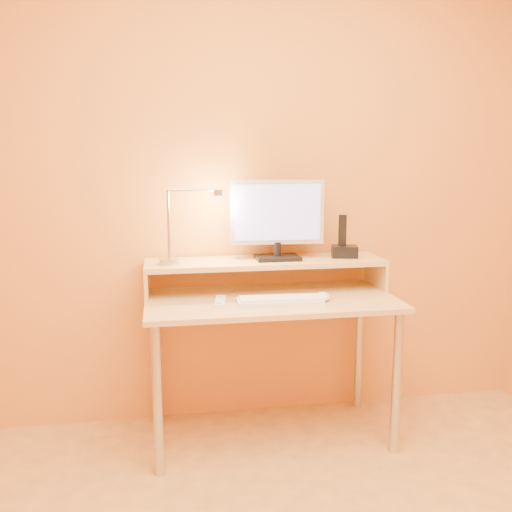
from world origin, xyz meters
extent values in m
cube|color=orange|center=(0.00, 1.50, 1.25)|extent=(3.00, 0.04, 2.50)
cylinder|color=#B4B4BD|center=(-0.55, 0.93, 0.35)|extent=(0.04, 0.04, 0.69)
cylinder|color=#B4B4BD|center=(0.55, 0.93, 0.35)|extent=(0.04, 0.04, 0.69)
cylinder|color=#B4B4BD|center=(-0.55, 1.43, 0.35)|extent=(0.04, 0.04, 0.69)
cylinder|color=#B4B4BD|center=(0.55, 1.43, 0.35)|extent=(0.04, 0.04, 0.69)
cube|color=#EAB570|center=(0.00, 1.18, 0.71)|extent=(1.20, 0.60, 0.02)
cube|color=#EAB570|center=(-0.59, 1.33, 0.79)|extent=(0.02, 0.30, 0.14)
cube|color=#EAB570|center=(0.59, 1.33, 0.79)|extent=(0.02, 0.30, 0.14)
cube|color=#EAB570|center=(0.00, 1.33, 0.87)|extent=(1.20, 0.30, 0.02)
cube|color=black|center=(0.06, 1.33, 0.89)|extent=(0.22, 0.16, 0.02)
cylinder|color=black|center=(0.06, 1.33, 0.93)|extent=(0.04, 0.04, 0.07)
cube|color=#B8B9BF|center=(0.06, 1.34, 1.12)|extent=(0.47, 0.06, 0.32)
cube|color=black|center=(0.06, 1.36, 1.12)|extent=(0.42, 0.03, 0.27)
cube|color=#9A9CEF|center=(0.06, 1.32, 1.12)|extent=(0.43, 0.03, 0.28)
cylinder|color=#B4B4BD|center=(-0.48, 1.30, 0.89)|extent=(0.10, 0.10, 0.02)
cylinder|color=#B4B4BD|center=(-0.48, 1.30, 1.07)|extent=(0.01, 0.01, 0.33)
cylinder|color=#B4B4BD|center=(-0.36, 1.30, 1.24)|extent=(0.24, 0.01, 0.01)
cylinder|color=#B4B4BD|center=(-0.24, 1.30, 1.22)|extent=(0.04, 0.04, 0.03)
cylinder|color=#FFEAC6|center=(-0.24, 1.30, 1.20)|extent=(0.03, 0.03, 0.00)
cube|color=black|center=(0.42, 1.33, 0.91)|extent=(0.15, 0.13, 0.06)
cube|color=black|center=(0.40, 1.33, 1.02)|extent=(0.04, 0.03, 0.16)
cube|color=#2133F8|center=(0.46, 1.28, 0.91)|extent=(0.01, 0.00, 0.04)
cube|color=white|center=(0.02, 1.07, 0.73)|extent=(0.40, 0.15, 0.02)
ellipsoid|color=white|center=(0.24, 1.09, 0.74)|extent=(0.08, 0.12, 0.04)
cube|color=white|center=(-0.25, 1.11, 0.73)|extent=(0.07, 0.18, 0.02)
camera|label=1|loc=(-0.52, -1.35, 1.39)|focal=38.77mm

